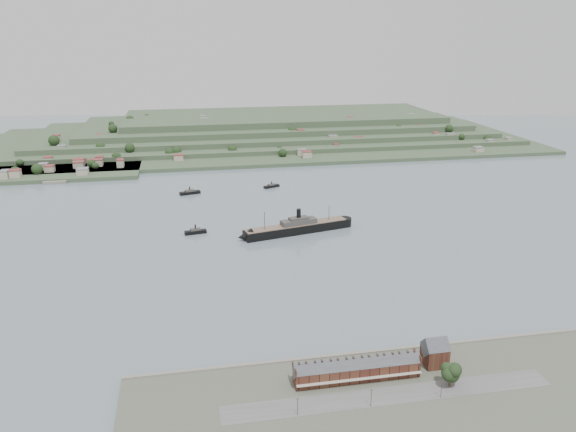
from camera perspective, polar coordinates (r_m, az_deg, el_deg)
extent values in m
plane|color=slate|center=(402.00, 1.18, -2.76)|extent=(1400.00, 1400.00, 0.00)
cube|color=#4C5142|center=(242.58, 10.83, -18.50)|extent=(220.00, 80.00, 2.00)
cube|color=gray|center=(272.41, 7.81, -13.71)|extent=(220.00, 2.00, 2.60)
cube|color=#595959|center=(246.42, 10.32, -17.50)|extent=(140.00, 12.00, 0.10)
cube|color=#431E18|center=(252.29, 7.01, -15.42)|extent=(55.00, 8.00, 7.00)
cube|color=#3A3D43|center=(250.36, 7.04, -14.75)|extent=(55.60, 8.15, 8.15)
cube|color=#B8B4A3|center=(248.81, 7.35, -16.11)|extent=(55.00, 1.60, 0.25)
cube|color=#431E18|center=(243.79, 0.65, -15.32)|extent=(0.50, 8.40, 3.00)
cube|color=#431E18|center=(258.64, 13.04, -13.68)|extent=(0.50, 8.40, 3.00)
cube|color=#31201B|center=(243.99, 1.96, -14.91)|extent=(0.90, 1.40, 3.20)
cube|color=#31201B|center=(245.08, 3.26, -14.76)|extent=(0.90, 1.40, 3.20)
cube|color=#31201B|center=(248.32, 6.44, -14.37)|extent=(0.90, 1.40, 3.20)
cube|color=#31201B|center=(249.82, 7.69, -14.21)|extent=(0.90, 1.40, 3.20)
cube|color=#31201B|center=(254.05, 10.72, -13.78)|extent=(0.90, 1.40, 3.20)
cube|color=#31201B|center=(255.93, 11.90, -13.60)|extent=(0.90, 1.40, 3.20)
cube|color=#431E18|center=(267.33, 14.66, -13.56)|extent=(10.00, 10.00, 9.00)
cube|color=#3A3D43|center=(265.02, 14.74, -12.73)|extent=(10.40, 10.18, 10.18)
cube|color=#364C32|center=(744.66, -4.56, 7.30)|extent=(760.00, 260.00, 4.00)
cube|color=#364C32|center=(770.53, -3.29, 8.05)|extent=(680.00, 220.00, 5.00)
cube|color=#364C32|center=(786.22, -2.34, 8.68)|extent=(600.00, 200.00, 6.00)
cube|color=#364C32|center=(802.05, -1.44, 9.36)|extent=(520.00, 180.00, 7.00)
cube|color=#364C32|center=(818.02, -0.56, 10.07)|extent=(440.00, 160.00, 8.00)
cube|color=#364C32|center=(644.72, -21.42, 4.32)|extent=(150.00, 90.00, 4.00)
cube|color=gray|center=(605.85, -22.54, 3.28)|extent=(22.00, 14.00, 2.80)
cube|color=black|center=(420.44, 0.86, -1.32)|extent=(82.33, 29.13, 6.38)
cone|color=black|center=(406.09, -4.41, -2.11)|extent=(13.11, 13.11, 10.93)
cylinder|color=black|center=(438.15, 5.74, -0.59)|extent=(10.93, 10.93, 6.38)
cube|color=brown|center=(419.28, 0.86, -0.88)|extent=(80.35, 27.83, 0.55)
cube|color=#3F3D3A|center=(419.34, 1.09, -0.59)|extent=(28.47, 14.15, 3.64)
cube|color=#3F3D3A|center=(418.54, 1.09, -0.27)|extent=(15.64, 9.50, 2.28)
cylinder|color=black|center=(417.44, 1.09, 0.18)|extent=(3.28, 3.28, 8.20)
cylinder|color=#45321F|center=(407.88, -2.39, -0.55)|extent=(0.46, 0.46, 14.57)
cylinder|color=#45321F|center=(429.12, 4.18, 0.26)|extent=(0.46, 0.46, 12.75)
cube|color=black|center=(425.16, -9.37, -1.62)|extent=(16.65, 6.74, 2.59)
cube|color=#3F3D3A|center=(424.51, -9.39, -1.38)|extent=(7.72, 4.52, 1.94)
cylinder|color=black|center=(423.79, -9.40, -1.10)|extent=(1.08, 1.08, 3.78)
cube|color=black|center=(528.24, -9.93, 2.34)|extent=(19.82, 9.87, 2.55)
cube|color=#3F3D3A|center=(527.73, -9.94, 2.54)|extent=(9.38, 6.24, 1.91)
cylinder|color=black|center=(527.16, -9.95, 2.76)|extent=(1.06, 1.06, 3.71)
cube|color=black|center=(542.88, -1.68, 3.03)|extent=(16.50, 10.84, 2.15)
cube|color=#3F3D3A|center=(542.45, -1.68, 3.20)|extent=(8.08, 6.30, 1.61)
cylinder|color=black|center=(541.98, -1.68, 3.38)|extent=(0.90, 0.90, 3.13)
cylinder|color=#45321F|center=(256.42, 16.11, -15.83)|extent=(1.04, 1.04, 4.35)
sphere|color=black|center=(254.28, 16.19, -15.10)|extent=(7.83, 7.83, 7.83)
sphere|color=black|center=(255.36, 16.58, -14.75)|extent=(6.09, 6.09, 6.09)
sphere|color=black|center=(252.37, 15.97, -15.24)|extent=(5.57, 5.57, 5.57)
sphere|color=black|center=(251.89, 16.53, -14.89)|extent=(5.22, 5.22, 5.22)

